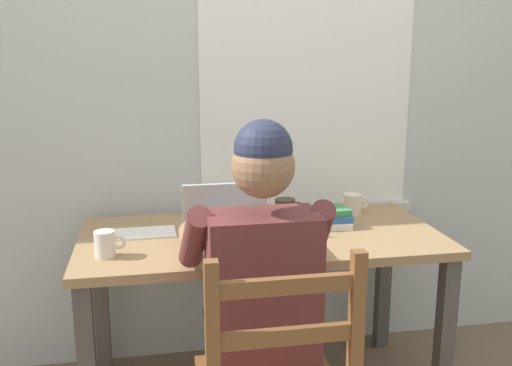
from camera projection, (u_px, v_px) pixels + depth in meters
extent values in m
cube|color=beige|center=(243.00, 81.00, 2.58)|extent=(6.00, 0.04, 2.60)
cube|color=white|center=(308.00, 81.00, 2.61)|extent=(0.99, 0.01, 1.17)
cube|color=beige|center=(305.00, 210.00, 2.75)|extent=(1.05, 0.06, 0.04)
cube|color=#9E7A51|center=(261.00, 238.00, 2.31)|extent=(1.43, 0.70, 0.03)
cube|color=#4C4742|center=(444.00, 341.00, 2.22)|extent=(0.06, 0.06, 0.69)
cube|color=#4C4742|center=(101.00, 302.00, 2.56)|extent=(0.06, 0.06, 0.69)
cube|color=#4C4742|center=(383.00, 281.00, 2.79)|extent=(0.06, 0.06, 0.69)
cube|color=brown|center=(263.00, 291.00, 1.78)|extent=(0.34, 0.20, 0.50)
sphere|color=#936B4C|center=(263.00, 166.00, 1.69)|extent=(0.19, 0.19, 0.19)
sphere|color=#282D47|center=(263.00, 149.00, 1.68)|extent=(0.17, 0.17, 0.17)
cube|color=#282D47|center=(258.00, 150.00, 1.77)|extent=(0.13, 0.10, 0.01)
cylinder|color=#38383D|center=(226.00, 336.00, 2.02)|extent=(0.13, 0.40, 0.13)
cylinder|color=#38383D|center=(277.00, 332.00, 2.05)|extent=(0.13, 0.40, 0.13)
cylinder|color=#38383D|center=(220.00, 365.00, 2.26)|extent=(0.10, 0.10, 0.46)
cylinder|color=#38383D|center=(265.00, 361.00, 2.29)|extent=(0.10, 0.10, 0.46)
cylinder|color=brown|center=(195.00, 238.00, 1.80)|extent=(0.10, 0.25, 0.25)
cylinder|color=#936B4C|center=(190.00, 243.00, 2.04)|extent=(0.07, 0.28, 0.07)
sphere|color=#936B4C|center=(190.00, 231.00, 2.18)|extent=(0.08, 0.08, 0.08)
cylinder|color=brown|center=(318.00, 231.00, 1.87)|extent=(0.10, 0.25, 0.25)
cylinder|color=#936B4C|center=(299.00, 236.00, 2.11)|extent=(0.07, 0.28, 0.07)
sphere|color=#936B4C|center=(288.00, 225.00, 2.24)|extent=(0.08, 0.08, 0.08)
cube|color=brown|center=(356.00, 337.00, 1.52)|extent=(0.04, 0.04, 0.48)
cube|color=brown|center=(213.00, 350.00, 1.45)|extent=(0.04, 0.04, 0.48)
cube|color=brown|center=(286.00, 336.00, 1.48)|extent=(0.36, 0.02, 0.04)
cube|color=brown|center=(287.00, 286.00, 1.45)|extent=(0.36, 0.02, 0.04)
cube|color=#ADAFB2|center=(230.00, 247.00, 2.12)|extent=(0.33, 0.23, 0.02)
cube|color=silver|center=(230.00, 245.00, 2.12)|extent=(0.29, 0.17, 0.00)
cube|color=#ADAFB2|center=(225.00, 207.00, 2.24)|extent=(0.33, 0.08, 0.21)
cube|color=silver|center=(225.00, 207.00, 2.24)|extent=(0.29, 0.07, 0.18)
ellipsoid|color=black|center=(290.00, 242.00, 2.15)|extent=(0.06, 0.10, 0.03)
cylinder|color=beige|center=(352.00, 204.00, 2.57)|extent=(0.08, 0.08, 0.09)
torus|color=beige|center=(364.00, 202.00, 2.58)|extent=(0.05, 0.01, 0.05)
cylinder|color=#38281E|center=(285.00, 209.00, 2.49)|extent=(0.09, 0.09, 0.09)
torus|color=#38281E|center=(297.00, 208.00, 2.50)|extent=(0.05, 0.01, 0.05)
cylinder|color=silver|center=(105.00, 244.00, 2.03)|extent=(0.07, 0.07, 0.10)
torus|color=silver|center=(119.00, 242.00, 2.04)|extent=(0.05, 0.01, 0.05)
cube|color=white|center=(329.00, 223.00, 2.39)|extent=(0.18, 0.16, 0.03)
cube|color=#2D5B9E|center=(329.00, 216.00, 2.39)|extent=(0.18, 0.15, 0.03)
cube|color=#38844C|center=(329.00, 211.00, 2.38)|extent=(0.16, 0.14, 0.03)
cube|color=white|center=(144.00, 233.00, 2.30)|extent=(0.25, 0.15, 0.01)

